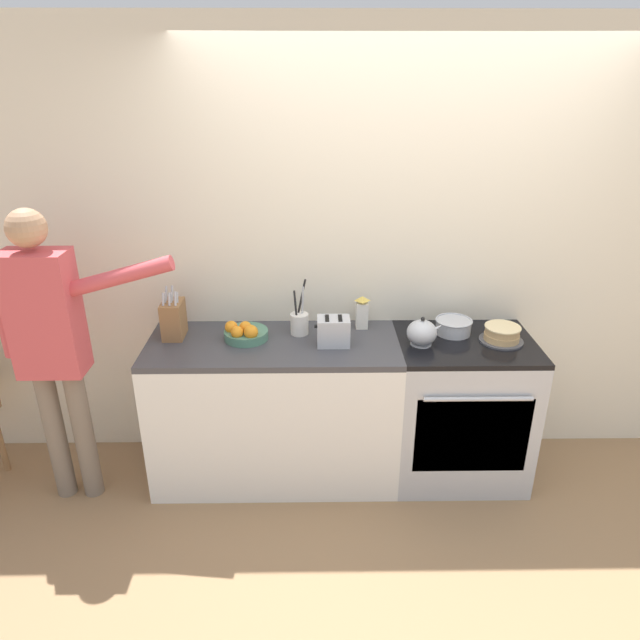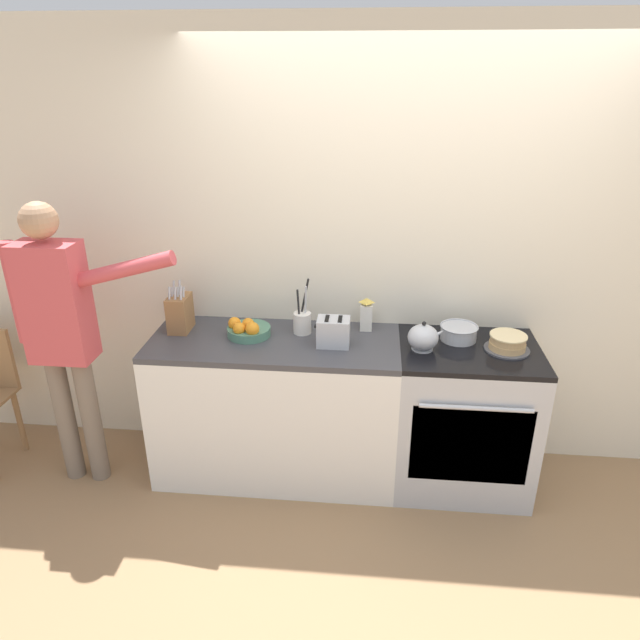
% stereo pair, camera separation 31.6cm
% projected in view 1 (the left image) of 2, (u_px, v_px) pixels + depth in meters
% --- Properties ---
extents(ground_plane, '(16.00, 16.00, 0.00)m').
position_uv_depth(ground_plane, '(403.00, 501.00, 3.34)').
color(ground_plane, '#93704C').
extents(wall_back, '(8.00, 0.04, 2.60)m').
position_uv_depth(wall_back, '(400.00, 256.00, 3.39)').
color(wall_back, silver).
rests_on(wall_back, ground_plane).
extents(counter_cabinet, '(1.44, 0.61, 0.89)m').
position_uv_depth(counter_cabinet, '(275.00, 409.00, 3.42)').
color(counter_cabinet, white).
rests_on(counter_cabinet, ground_plane).
extents(stove_range, '(0.78, 0.64, 0.89)m').
position_uv_depth(stove_range, '(459.00, 408.00, 3.43)').
color(stove_range, '#B7BABF').
rests_on(stove_range, ground_plane).
extents(layer_cake, '(0.25, 0.25, 0.09)m').
position_uv_depth(layer_cake, '(502.00, 334.00, 3.24)').
color(layer_cake, '#4C4C51').
rests_on(layer_cake, stove_range).
extents(tea_kettle, '(0.21, 0.17, 0.17)m').
position_uv_depth(tea_kettle, '(422.00, 333.00, 3.19)').
color(tea_kettle, '#B7BABF').
rests_on(tea_kettle, stove_range).
extents(mixing_bowl, '(0.22, 0.22, 0.09)m').
position_uv_depth(mixing_bowl, '(453.00, 326.00, 3.34)').
color(mixing_bowl, '#B7BABF').
rests_on(mixing_bowl, stove_range).
extents(knife_block, '(0.12, 0.18, 0.30)m').
position_uv_depth(knife_block, '(173.00, 319.00, 3.27)').
color(knife_block, olive).
rests_on(knife_block, counter_cabinet).
extents(utensil_crock, '(0.10, 0.10, 0.34)m').
position_uv_depth(utensil_crock, '(299.00, 322.00, 3.32)').
color(utensil_crock, silver).
rests_on(utensil_crock, counter_cabinet).
extents(fruit_bowl, '(0.25, 0.25, 0.11)m').
position_uv_depth(fruit_bowl, '(245.00, 333.00, 3.26)').
color(fruit_bowl, '#4C7F66').
rests_on(fruit_bowl, counter_cabinet).
extents(toaster, '(0.20, 0.13, 0.16)m').
position_uv_depth(toaster, '(333.00, 331.00, 3.19)').
color(toaster, '#B7BABF').
rests_on(toaster, counter_cabinet).
extents(milk_carton, '(0.07, 0.07, 0.20)m').
position_uv_depth(milk_carton, '(362.00, 313.00, 3.39)').
color(milk_carton, white).
rests_on(milk_carton, counter_cabinet).
extents(person_baker, '(0.95, 0.20, 1.71)m').
position_uv_depth(person_baker, '(51.00, 337.00, 3.00)').
color(person_baker, '#7A6B5B').
rests_on(person_baker, ground_plane).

